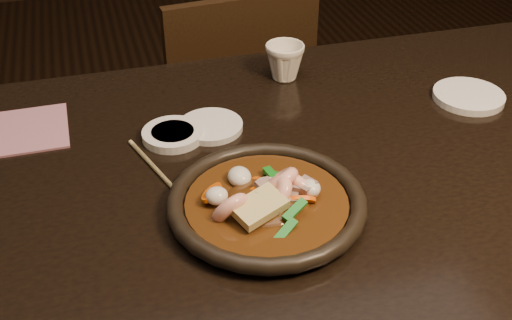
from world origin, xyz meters
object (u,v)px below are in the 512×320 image
object	(u,v)px
chair	(229,119)
plate	(267,204)
table	(319,221)
tea_cup	(285,60)

from	to	relation	value
chair	plate	xyz separation A→B (m)	(-0.12, -0.76, 0.32)
table	plate	size ratio (longest dim) A/B	5.75
chair	tea_cup	world-z (taller)	tea_cup
table	chair	distance (m)	0.75
chair	tea_cup	bearing A→B (deg)	87.39
chair	table	bearing A→B (deg)	81.93
plate	tea_cup	bearing A→B (deg)	68.74
plate	table	bearing A→B (deg)	24.97
table	tea_cup	distance (m)	0.35
tea_cup	plate	bearing A→B (deg)	-111.26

